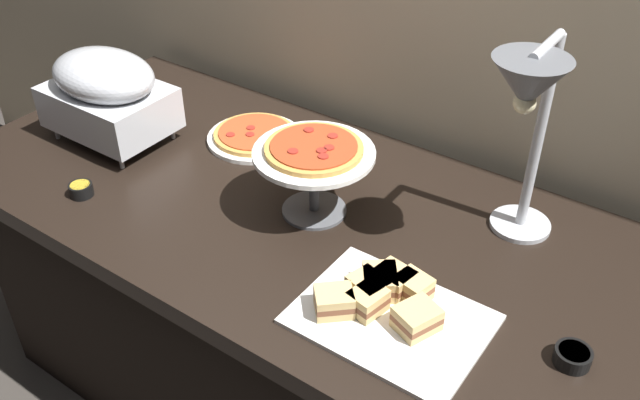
% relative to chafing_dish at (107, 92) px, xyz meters
% --- Properties ---
extents(buffet_table, '(1.90, 0.84, 0.76)m').
position_rel_chafing_dish_xyz_m(buffet_table, '(0.63, 0.03, -0.52)').
color(buffet_table, black).
rests_on(buffet_table, ground_plane).
extents(chafing_dish, '(0.33, 0.23, 0.26)m').
position_rel_chafing_dish_xyz_m(chafing_dish, '(0.00, 0.00, 0.00)').
color(chafing_dish, '#B7BABF').
rests_on(chafing_dish, buffet_table).
extents(heat_lamp, '(0.15, 0.29, 0.49)m').
position_rel_chafing_dish_xyz_m(heat_lamp, '(1.09, 0.16, 0.23)').
color(heat_lamp, '#B7BABF').
rests_on(heat_lamp, buffet_table).
extents(pizza_plate_front, '(0.27, 0.27, 0.03)m').
position_rel_chafing_dish_xyz_m(pizza_plate_front, '(0.33, 0.22, -0.13)').
color(pizza_plate_front, white).
rests_on(pizza_plate_front, buffet_table).
extents(pizza_plate_center, '(0.28, 0.28, 0.19)m').
position_rel_chafing_dish_xyz_m(pizza_plate_center, '(0.66, 0.04, 0.01)').
color(pizza_plate_center, '#595B60').
rests_on(pizza_plate_center, buffet_table).
extents(sandwich_platter, '(0.37, 0.28, 0.06)m').
position_rel_chafing_dish_xyz_m(sandwich_platter, '(0.97, -0.15, -0.12)').
color(sandwich_platter, white).
rests_on(sandwich_platter, buffet_table).
extents(sauce_cup_near, '(0.06, 0.06, 0.03)m').
position_rel_chafing_dish_xyz_m(sauce_cup_near, '(0.15, -0.24, -0.13)').
color(sauce_cup_near, black).
rests_on(sauce_cup_near, buffet_table).
extents(sauce_cup_far, '(0.07, 0.07, 0.03)m').
position_rel_chafing_dish_xyz_m(sauce_cup_far, '(1.32, -0.06, -0.13)').
color(sauce_cup_far, black).
rests_on(sauce_cup_far, buffet_table).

